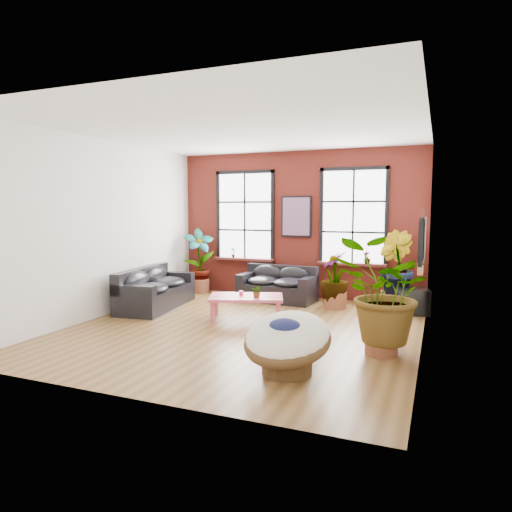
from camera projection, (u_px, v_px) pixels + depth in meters
The scene contains 19 objects.
room at pixel (247, 231), 8.12m from camera, with size 6.04×6.54×3.54m.
sofa_back at pixel (278, 285), 10.61m from camera, with size 1.82×0.98×0.81m.
sofa_left at pixel (154, 290), 9.89m from camera, with size 1.18×2.27×0.86m.
coffee_table at pixel (246, 299), 8.85m from camera, with size 1.60×1.24×0.54m.
papasan_chair at pixel (287, 340), 5.91m from camera, with size 1.24×1.26×0.86m.
poster at pixel (296, 216), 10.90m from camera, with size 0.74×0.06×0.98m.
tv_wall_unit at pixel (422, 245), 7.47m from camera, with size 0.13×1.86×1.20m.
media_box at pixel (412, 301), 9.29m from camera, with size 0.74×0.66×0.52m.
pot_back_left at pixel (200, 286), 11.64m from camera, with size 0.61×0.61×0.35m.
pot_back_right at pixel (392, 300), 9.83m from camera, with size 0.59×0.59×0.37m.
pot_right_wall at pixel (381, 343), 6.71m from camera, with size 0.64×0.64×0.35m.
pot_mid at pixel (335, 300), 9.83m from camera, with size 0.60×0.60×0.36m.
floor_plant_back_left at pixel (199, 258), 11.57m from camera, with size 0.79×0.53×1.49m, color #144E1A.
floor_plant_back_right at pixel (395, 266), 9.72m from camera, with size 0.84×0.68×1.53m, color #144E1A.
floor_plant_right_wall at pixel (381, 292), 6.65m from camera, with size 1.39×1.20×1.54m, color #144E1A.
floor_plant_mid at pixel (334, 277), 9.77m from camera, with size 0.61×0.61×1.09m, color #144E1A.
table_plant at pixel (257, 291), 8.65m from camera, with size 0.22×0.19×0.25m, color #144E1A.
sill_plant_left at pixel (233, 252), 11.56m from camera, with size 0.14×0.10×0.27m, color #144E1A.
sill_plant_right at pixel (367, 258), 10.32m from camera, with size 0.15×0.15×0.27m, color #144E1A.
Camera 1 is at (3.19, -7.33, 2.15)m, focal length 32.00 mm.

